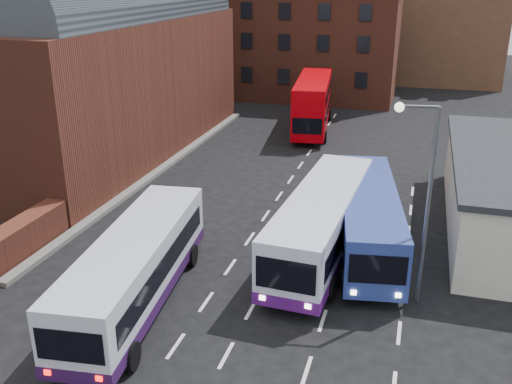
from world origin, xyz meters
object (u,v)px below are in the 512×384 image
(bus_white_outbound, at_px, (136,264))
(bus_blue, at_px, (368,216))
(bus_red_double, at_px, (313,103))
(bus_white_inbound, at_px, (322,219))
(street_lamp, at_px, (422,188))

(bus_white_outbound, xyz_separation_m, bus_blue, (8.68, 7.78, -0.00))
(bus_blue, xyz_separation_m, bus_red_double, (-7.07, 22.09, 0.60))
(bus_white_inbound, xyz_separation_m, bus_blue, (2.09, 1.30, -0.10))
(bus_blue, relative_size, bus_red_double, 1.00)
(bus_white_outbound, height_order, bus_white_inbound, bus_white_inbound)
(bus_blue, height_order, street_lamp, street_lamp)
(bus_white_inbound, height_order, bus_red_double, bus_red_double)
(bus_red_double, height_order, street_lamp, street_lamp)
(bus_red_double, xyz_separation_m, street_lamp, (9.38, -26.43, 2.68))
(bus_white_outbound, xyz_separation_m, street_lamp, (10.99, 3.44, 3.28))
(bus_white_outbound, distance_m, bus_red_double, 29.92)
(bus_white_inbound, relative_size, bus_red_double, 1.04)
(bus_white_outbound, bearing_deg, bus_blue, 35.37)
(bus_white_inbound, distance_m, bus_blue, 2.46)
(bus_red_double, bearing_deg, bus_white_inbound, 95.18)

